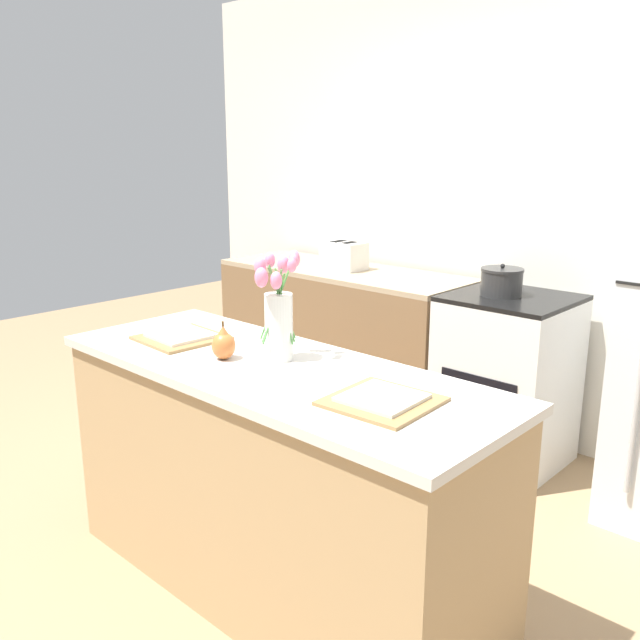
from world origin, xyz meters
TOP-DOWN VIEW (x-y plane):
  - ground_plane at (0.00, 0.00)m, footprint 10.00×10.00m
  - back_wall at (0.00, 2.00)m, footprint 5.20×0.08m
  - kitchen_island at (0.00, 0.00)m, footprint 1.80×0.66m
  - back_counter at (-1.06, 1.60)m, footprint 1.68×0.60m
  - stove_range at (0.10, 1.60)m, footprint 0.60×0.61m
  - flower_vase at (-0.03, 0.06)m, footprint 0.16×0.19m
  - pear_figurine at (-0.18, -0.07)m, footprint 0.09×0.09m
  - plate_setting_left at (-0.51, -0.02)m, footprint 0.32×0.32m
  - plate_setting_right at (0.51, -0.02)m, footprint 0.32×0.32m
  - toaster at (-1.05, 1.60)m, footprint 0.28×0.18m
  - cooking_pot at (0.05, 1.57)m, footprint 0.22×0.22m

SIDE VIEW (x-z plane):
  - ground_plane at x=0.00m, z-range 0.00..0.00m
  - kitchen_island at x=0.00m, z-range 0.00..0.91m
  - stove_range at x=0.10m, z-range 0.00..0.92m
  - back_counter at x=-1.06m, z-range 0.00..0.92m
  - plate_setting_left at x=-0.51m, z-range 0.91..0.93m
  - plate_setting_right at x=0.51m, z-range 0.91..0.93m
  - pear_figurine at x=-0.18m, z-range 0.89..1.04m
  - cooking_pot at x=0.05m, z-range 0.91..1.07m
  - toaster at x=-1.05m, z-range 0.92..1.09m
  - flower_vase at x=-0.03m, z-range 0.89..1.29m
  - back_wall at x=0.00m, z-range 0.00..2.70m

